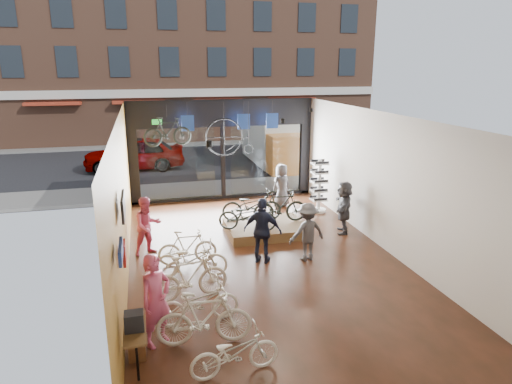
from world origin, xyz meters
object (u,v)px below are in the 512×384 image
object	(u,v)px
floor_bike_0	(235,352)
floor_bike_1	(204,318)
display_bike_mid	(280,206)
box_truck	(280,139)
floor_bike_2	(198,303)
floor_bike_3	(189,277)
customer_2	(263,231)
floor_bike_4	(192,259)
customer_5	(344,207)
customer_4	(281,185)
hung_bike	(167,132)
sunglasses_rack	(319,186)
display_platform	(266,229)
customer_3	(307,232)
display_bike_right	(252,206)
customer_1	(148,226)
floor_bike_5	(187,247)
street_car	(134,153)
penny_farthing	(232,138)
display_bike_left	(248,216)
customer_0	(156,300)

from	to	relation	value
floor_bike_0	floor_bike_1	distance (m)	1.05
floor_bike_1	display_bike_mid	size ratio (longest dim) A/B	1.05
box_truck	display_bike_mid	size ratio (longest dim) A/B	4.14
floor_bike_0	floor_bike_2	size ratio (longest dim) A/B	0.93
floor_bike_3	customer_2	bearing A→B (deg)	-63.98
floor_bike_4	customer_5	distance (m)	5.27
customer_4	hung_bike	world-z (taller)	hung_bike
floor_bike_1	floor_bike_2	world-z (taller)	floor_bike_1
floor_bike_3	sunglasses_rack	bearing A→B (deg)	-54.80
box_truck	customer_2	distance (m)	11.88
display_platform	sunglasses_rack	world-z (taller)	sunglasses_rack
customer_3	display_bike_right	bearing A→B (deg)	-81.77
floor_bike_3	floor_bike_4	bearing A→B (deg)	-18.97
customer_3	display_bike_mid	bearing A→B (deg)	-98.66
customer_4	hung_bike	size ratio (longest dim) A/B	1.00
floor_bike_1	display_platform	distance (m)	5.96
hung_bike	customer_5	bearing A→B (deg)	-128.47
floor_bike_4	hung_bike	bearing A→B (deg)	12.11
floor_bike_3	customer_1	distance (m)	2.95
floor_bike_3	floor_bike_5	size ratio (longest dim) A/B	1.14
street_car	penny_farthing	size ratio (longest dim) A/B	2.85
display_bike_left	customer_1	bearing A→B (deg)	116.00
floor_bike_5	customer_2	bearing A→B (deg)	-101.28
floor_bike_4	floor_bike_5	size ratio (longest dim) A/B	1.14
floor_bike_4	floor_bike_5	distance (m)	0.76
display_bike_left	customer_3	xyz separation A→B (m)	(1.20, -1.79, 0.04)
floor_bike_1	display_bike_mid	xyz separation A→B (m)	(3.11, 5.41, 0.27)
customer_0	display_bike_mid	bearing A→B (deg)	15.00
box_truck	customer_3	bearing A→B (deg)	-103.30
box_truck	floor_bike_0	world-z (taller)	box_truck
customer_2	penny_farthing	xyz separation A→B (m)	(0.23, 5.16, 1.63)
street_car	box_truck	xyz separation A→B (m)	(7.19, -1.00, 0.57)
floor_bike_1	floor_bike_3	bearing A→B (deg)	7.98
display_bike_left	customer_5	world-z (taller)	customer_5
floor_bike_4	customer_3	distance (m)	3.11
street_car	display_bike_left	bearing A→B (deg)	17.36
display_bike_left	sunglasses_rack	size ratio (longest dim) A/B	0.91
customer_5	display_bike_mid	bearing A→B (deg)	-83.74
display_bike_mid	customer_2	size ratio (longest dim) A/B	0.97
customer_4	penny_farthing	bearing A→B (deg)	-43.64
customer_1	customer_3	xyz separation A→B (m)	(4.08, -1.43, -0.02)
sunglasses_rack	box_truck	bearing A→B (deg)	85.64
penny_farthing	display_bike_left	bearing A→B (deg)	-94.07
box_truck	hung_bike	size ratio (longest dim) A/B	4.45
floor_bike_2	box_truck	bearing A→B (deg)	-27.33
display_bike_mid	display_platform	bearing A→B (deg)	102.08
floor_bike_2	customer_5	world-z (taller)	customer_5
display_bike_right	street_car	bearing A→B (deg)	30.08
floor_bike_5	sunglasses_rack	distance (m)	5.95
floor_bike_5	customer_5	xyz separation A→B (m)	(4.92, 1.17, 0.36)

